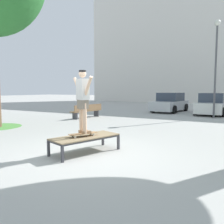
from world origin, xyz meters
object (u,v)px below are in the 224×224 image
car_silver (170,103)px  skate_box (85,138)px  skater (83,97)px  light_post (216,54)px  car_white (212,105)px  skateboard (83,134)px  park_bench (87,111)px

car_silver → skate_box: bearing=-84.5°
skater → car_silver: skater is taller
light_post → car_white: bearing=98.6°
skateboard → park_bench: park_bench is taller
light_post → park_bench: bearing=-152.2°
light_post → skater: bearing=-102.4°
skateboard → skater: (0.00, 0.00, 0.99)m
skate_box → car_silver: size_ratio=0.47×
skateboard → car_white: 12.88m
skate_box → skateboard: (-0.02, -0.07, 0.12)m
skater → skateboard: bearing=-115.8°
skateboard → park_bench: (-4.61, 6.66, -0.09)m
skate_box → light_post: (2.24, 10.21, 3.41)m
skater → car_silver: size_ratio=0.39×
light_post → skateboard: bearing=-102.4°
skateboard → park_bench: 8.10m
car_silver → park_bench: 7.38m
car_white → skateboard: bearing=-98.4°
skate_box → park_bench: bearing=125.1°
car_white → light_post: bearing=-81.4°
skater → light_post: size_ratio=0.29×
skateboard → car_white: car_white is taller
car_white → park_bench: car_white is taller
skateboard → skate_box: bearing=71.4°
skateboard → car_silver: 13.28m
car_white → car_silver: bearing=171.3°
skate_box → skater: (-0.02, -0.06, 1.12)m
skateboard → light_post: bearing=77.6°
car_white → light_post: light_post is taller
skateboard → car_white: bearing=81.6°
skater → park_bench: skater is taller
skateboard → park_bench: size_ratio=0.33×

